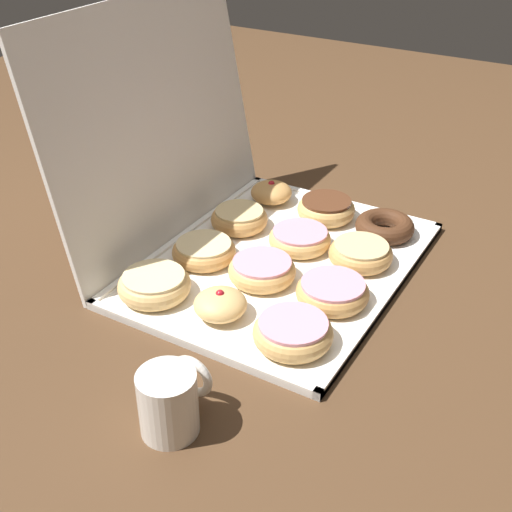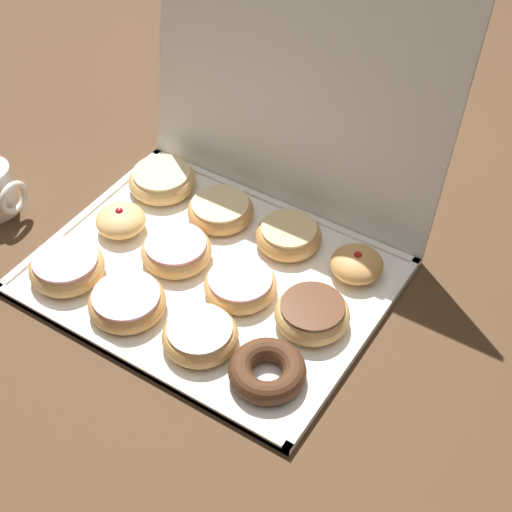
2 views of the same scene
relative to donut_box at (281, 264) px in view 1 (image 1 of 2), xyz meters
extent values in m
plane|color=#4C331E|center=(0.00, 0.00, -0.01)|extent=(3.00, 3.00, 0.00)
cube|color=white|center=(0.00, 0.00, 0.00)|extent=(0.54, 0.42, 0.01)
cube|color=white|center=(0.00, -0.20, 0.00)|extent=(0.54, 0.01, 0.01)
cube|color=white|center=(0.00, 0.20, 0.00)|extent=(0.54, 0.01, 0.01)
cube|color=white|center=(-0.27, 0.00, 0.00)|extent=(0.01, 0.42, 0.01)
cube|color=white|center=(0.27, 0.00, 0.00)|extent=(0.01, 0.42, 0.01)
cube|color=white|center=(0.00, 0.25, 0.21)|extent=(0.54, 0.09, 0.43)
torus|color=tan|center=(-0.19, -0.12, 0.02)|extent=(0.12, 0.12, 0.04)
cylinder|color=pink|center=(-0.19, -0.12, 0.04)|extent=(0.10, 0.10, 0.01)
torus|color=tan|center=(-0.06, -0.13, 0.02)|extent=(0.12, 0.12, 0.03)
cylinder|color=pink|center=(-0.06, -0.13, 0.04)|extent=(0.10, 0.10, 0.01)
torus|color=tan|center=(0.07, -0.12, 0.02)|extent=(0.11, 0.11, 0.03)
cylinder|color=#EACC8C|center=(0.07, -0.12, 0.04)|extent=(0.10, 0.10, 0.01)
torus|color=#472816|center=(0.18, -0.12, 0.02)|extent=(0.11, 0.11, 0.03)
ellipsoid|color=#E5B770|center=(-0.19, 0.01, 0.03)|extent=(0.08, 0.08, 0.04)
sphere|color=#B21923|center=(-0.19, 0.01, 0.05)|extent=(0.01, 0.01, 0.01)
torus|color=tan|center=(-0.07, 0.00, 0.02)|extent=(0.12, 0.12, 0.04)
cylinder|color=pink|center=(-0.07, 0.00, 0.04)|extent=(0.10, 0.10, 0.01)
torus|color=tan|center=(0.06, -0.01, 0.02)|extent=(0.11, 0.11, 0.03)
cylinder|color=pink|center=(0.06, -0.01, 0.04)|extent=(0.10, 0.10, 0.01)
torus|color=tan|center=(0.19, 0.00, 0.02)|extent=(0.11, 0.11, 0.04)
cylinder|color=#59331E|center=(0.19, 0.00, 0.04)|extent=(0.10, 0.10, 0.01)
torus|color=#E5B770|center=(-0.19, 0.13, 0.02)|extent=(0.12, 0.12, 0.04)
cylinder|color=beige|center=(-0.19, 0.13, 0.04)|extent=(0.10, 0.10, 0.01)
torus|color=tan|center=(-0.06, 0.12, 0.02)|extent=(0.11, 0.11, 0.03)
cylinder|color=beige|center=(-0.06, 0.12, 0.04)|extent=(0.10, 0.10, 0.01)
torus|color=tan|center=(0.07, 0.13, 0.02)|extent=(0.11, 0.11, 0.04)
cylinder|color=#EACC8C|center=(0.07, 0.13, 0.04)|extent=(0.09, 0.09, 0.01)
ellipsoid|color=tan|center=(0.19, 0.13, 0.03)|extent=(0.08, 0.08, 0.04)
sphere|color=#B21923|center=(0.19, 0.13, 0.04)|extent=(0.01, 0.01, 0.01)
cylinder|color=white|center=(-0.41, -0.06, 0.04)|extent=(0.08, 0.08, 0.09)
cylinder|color=black|center=(-0.41, -0.06, 0.08)|extent=(0.07, 0.07, 0.01)
torus|color=white|center=(-0.36, -0.06, 0.04)|extent=(0.01, 0.06, 0.06)
camera|label=1|loc=(-0.88, -0.47, 0.64)|focal=46.81mm
camera|label=2|loc=(0.53, -0.69, 0.91)|focal=54.87mm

